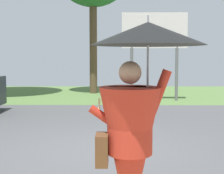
# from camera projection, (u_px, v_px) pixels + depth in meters

# --- Properties ---
(ground_plane) EXTENTS (40.00, 22.00, 0.20)m
(ground_plane) POSITION_uv_depth(u_px,v_px,m) (105.00, 122.00, 9.32)
(ground_plane) COLOR #4C4C4F
(monk_pedestrian) EXTENTS (1.12, 1.10, 2.13)m
(monk_pedestrian) POSITION_uv_depth(u_px,v_px,m) (135.00, 119.00, 3.28)
(monk_pedestrian) COLOR #B22D1E
(monk_pedestrian) RESTS_ON ground_plane
(roadside_billboard) EXTENTS (2.60, 0.12, 3.50)m
(roadside_billboard) POSITION_uv_depth(u_px,v_px,m) (154.00, 37.00, 13.46)
(roadside_billboard) COLOR slate
(roadside_billboard) RESTS_ON ground_plane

